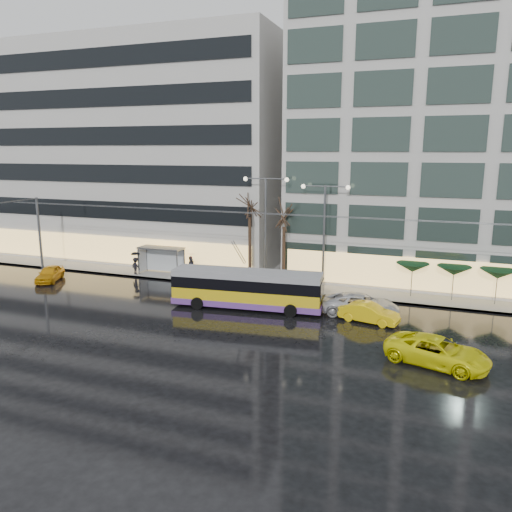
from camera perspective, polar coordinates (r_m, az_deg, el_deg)
The scene contains 22 objects.
ground at distance 34.36m, azimuth -8.05°, elevation -7.44°, with size 140.00×140.00×0.00m, color black.
sidewalk at distance 45.99m, azimuth 2.37°, elevation -2.20°, with size 80.00×10.00×0.15m, color gray.
kerb at distance 41.46m, azimuth 0.29°, elevation -3.79°, with size 80.00×0.10×0.15m, color slate.
building_left at distance 56.96m, azimuth -13.78°, elevation 11.49°, with size 34.00×14.00×22.00m, color #B4B1AC.
building_right at distance 47.63m, azimuth 24.91°, elevation 12.49°, with size 32.00×14.00×25.00m, color #B4B1AC.
trolleybus at distance 36.40m, azimuth -1.03°, elevation -3.92°, with size 11.14×4.59×5.09m.
catenary at distance 39.84m, azimuth -1.60°, elevation 1.73°, with size 42.24×5.12×7.00m.
bus_shelter at distance 46.82m, azimuth -11.07°, elevation 0.21°, with size 4.20×1.60×2.51m.
street_lamp_near at distance 41.88m, azimuth 1.11°, elevation 4.65°, with size 3.96×0.36×9.03m.
street_lamp_far at distance 40.59m, azimuth 7.81°, elevation 3.90°, with size 3.96×0.36×8.53m.
tree_a at distance 42.44m, azimuth -0.73°, elevation 6.24°, with size 3.20×3.20×8.40m.
tree_b at distance 41.75m, azimuth 3.24°, elevation 5.17°, with size 3.20×3.20×7.70m.
parasol_a at distance 40.51m, azimuth 17.45°, elevation -1.27°, with size 2.50×2.50×2.65m.
parasol_b at distance 40.52m, azimuth 21.69°, elevation -1.57°, with size 2.50×2.50×2.65m.
parasol_c at distance 40.74m, azimuth 25.90°, elevation -1.87°, with size 2.50×2.50×2.65m.
taxi_a at distance 47.68m, azimuth -22.50°, elevation -1.87°, with size 1.59×3.96×1.35m, color orange.
taxi_b at distance 34.56m, azimuth 12.79°, elevation -6.36°, with size 1.39×3.99×1.32m, color yellow.
taxi_c at distance 29.03m, azimuth 20.02°, elevation -10.22°, with size 2.52×5.46×1.52m, color yellow.
sedan_silver at distance 35.98m, azimuth 11.88°, elevation -5.44°, with size 2.46×5.34×1.48m, color silver.
pedestrian_a at distance 45.17m, azimuth -7.39°, elevation -0.57°, with size 1.07×1.09×2.19m.
pedestrian_b at distance 45.80m, azimuth -7.52°, elevation -1.11°, with size 1.09×1.07×1.78m.
pedestrian_c at distance 47.07m, azimuth -13.60°, elevation -0.71°, with size 1.14×1.05×2.11m.
Camera 1 is at (15.47, -28.48, 11.42)m, focal length 35.00 mm.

